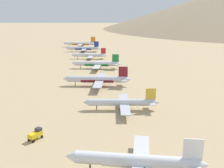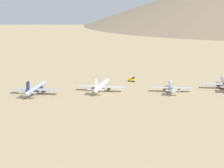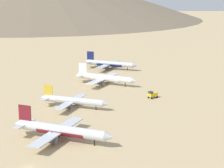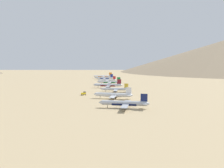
{
  "view_description": "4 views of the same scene",
  "coord_description": "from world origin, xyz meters",
  "px_view_note": "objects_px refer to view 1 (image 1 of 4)",
  "views": [
    {
      "loc": [
        6.68,
        181.3,
        44.93
      ],
      "look_at": [
        -6.11,
        38.2,
        4.7
      ],
      "focal_mm": 42.15,
      "sensor_mm": 36.0,
      "label": 1
    },
    {
      "loc": [
        -292.52,
        109.89,
        66.26
      ],
      "look_at": [
        -14.15,
        109.0,
        6.81
      ],
      "focal_mm": 65.54,
      "sensor_mm": 36.0,
      "label": 2
    },
    {
      "loc": [
        55.71,
        -109.44,
        56.62
      ],
      "look_at": [
        2.71,
        99.64,
        4.69
      ],
      "focal_mm": 64.27,
      "sensor_mm": 36.0,
      "label": 3
    },
    {
      "loc": [
        -6.53,
        337.55,
        36.52
      ],
      "look_at": [
        -3.88,
        11.18,
        4.21
      ],
      "focal_mm": 36.35,
      "sensor_mm": 36.0,
      "label": 4
    }
  ],
  "objects_px": {
    "parked_jet_0": "(80,44)",
    "parked_jet_2": "(90,55)",
    "parked_jet_6": "(137,161)",
    "parked_jet_1": "(83,48)",
    "service_truck": "(36,134)",
    "parked_jet_5": "(122,103)",
    "parked_jet_3": "(97,64)",
    "parked_jet_4": "(98,79)"
  },
  "relations": [
    {
      "from": "parked_jet_3",
      "to": "parked_jet_5",
      "type": "xyz_separation_m",
      "value": [
        -8.77,
        92.08,
        -0.4
      ]
    },
    {
      "from": "parked_jet_0",
      "to": "parked_jet_5",
      "type": "relative_size",
      "value": 1.24
    },
    {
      "from": "parked_jet_4",
      "to": "parked_jet_6",
      "type": "height_order",
      "value": "parked_jet_4"
    },
    {
      "from": "parked_jet_0",
      "to": "parked_jet_4",
      "type": "bearing_deg",
      "value": 94.78
    },
    {
      "from": "service_truck",
      "to": "parked_jet_5",
      "type": "bearing_deg",
      "value": -142.68
    },
    {
      "from": "parked_jet_1",
      "to": "parked_jet_5",
      "type": "distance_m",
      "value": 184.97
    },
    {
      "from": "parked_jet_4",
      "to": "service_truck",
      "type": "height_order",
      "value": "parked_jet_4"
    },
    {
      "from": "parked_jet_4",
      "to": "parked_jet_5",
      "type": "bearing_deg",
      "value": 103.48
    },
    {
      "from": "parked_jet_4",
      "to": "parked_jet_5",
      "type": "xyz_separation_m",
      "value": [
        -9.99,
        41.69,
        -0.58
      ]
    },
    {
      "from": "parked_jet_3",
      "to": "parked_jet_5",
      "type": "distance_m",
      "value": 92.49
    },
    {
      "from": "parked_jet_0",
      "to": "parked_jet_2",
      "type": "bearing_deg",
      "value": 97.36
    },
    {
      "from": "parked_jet_0",
      "to": "parked_jet_2",
      "type": "distance_m",
      "value": 88.13
    },
    {
      "from": "parked_jet_2",
      "to": "parked_jet_6",
      "type": "height_order",
      "value": "parked_jet_6"
    },
    {
      "from": "parked_jet_3",
      "to": "parked_jet_2",
      "type": "bearing_deg",
      "value": -83.38
    },
    {
      "from": "parked_jet_4",
      "to": "service_truck",
      "type": "bearing_deg",
      "value": 69.98
    },
    {
      "from": "parked_jet_0",
      "to": "service_truck",
      "type": "height_order",
      "value": "parked_jet_0"
    },
    {
      "from": "parked_jet_6",
      "to": "parked_jet_1",
      "type": "bearing_deg",
      "value": -85.45
    },
    {
      "from": "parked_jet_3",
      "to": "service_truck",
      "type": "relative_size",
      "value": 7.17
    },
    {
      "from": "parked_jet_5",
      "to": "service_truck",
      "type": "distance_m",
      "value": 43.89
    },
    {
      "from": "parked_jet_2",
      "to": "parked_jet_4",
      "type": "xyz_separation_m",
      "value": [
        -4.05,
        95.76,
        0.6
      ]
    },
    {
      "from": "parked_jet_1",
      "to": "parked_jet_3",
      "type": "bearing_deg",
      "value": 97.53
    },
    {
      "from": "parked_jet_0",
      "to": "parked_jet_5",
      "type": "height_order",
      "value": "parked_jet_0"
    },
    {
      "from": "parked_jet_1",
      "to": "service_truck",
      "type": "bearing_deg",
      "value": 86.2
    },
    {
      "from": "parked_jet_4",
      "to": "service_truck",
      "type": "xyz_separation_m",
      "value": [
        24.89,
        68.29,
        -1.99
      ]
    },
    {
      "from": "parked_jet_0",
      "to": "service_truck",
      "type": "distance_m",
      "value": 251.65
    },
    {
      "from": "parked_jet_0",
      "to": "service_truck",
      "type": "relative_size",
      "value": 7.89
    },
    {
      "from": "parked_jet_0",
      "to": "parked_jet_5",
      "type": "distance_m",
      "value": 226.28
    },
    {
      "from": "parked_jet_5",
      "to": "parked_jet_6",
      "type": "height_order",
      "value": "parked_jet_6"
    },
    {
      "from": "parked_jet_0",
      "to": "parked_jet_3",
      "type": "xyz_separation_m",
      "value": [
        -16.55,
        132.78,
        -0.39
      ]
    },
    {
      "from": "parked_jet_1",
      "to": "parked_jet_3",
      "type": "height_order",
      "value": "parked_jet_3"
    },
    {
      "from": "parked_jet_0",
      "to": "parked_jet_2",
      "type": "height_order",
      "value": "parked_jet_0"
    },
    {
      "from": "parked_jet_0",
      "to": "parked_jet_6",
      "type": "height_order",
      "value": "parked_jet_0"
    },
    {
      "from": "parked_jet_1",
      "to": "parked_jet_2",
      "type": "height_order",
      "value": "parked_jet_1"
    },
    {
      "from": "parked_jet_6",
      "to": "service_truck",
      "type": "relative_size",
      "value": 7.19
    },
    {
      "from": "parked_jet_2",
      "to": "parked_jet_3",
      "type": "relative_size",
      "value": 0.88
    },
    {
      "from": "parked_jet_2",
      "to": "parked_jet_6",
      "type": "bearing_deg",
      "value": 93.59
    },
    {
      "from": "parked_jet_0",
      "to": "service_truck",
      "type": "xyz_separation_m",
      "value": [
        9.56,
        251.46,
        -2.21
      ]
    },
    {
      "from": "parked_jet_2",
      "to": "parked_jet_4",
      "type": "distance_m",
      "value": 95.85
    },
    {
      "from": "service_truck",
      "to": "parked_jet_2",
      "type": "bearing_deg",
      "value": -97.24
    },
    {
      "from": "parked_jet_0",
      "to": "parked_jet_6",
      "type": "xyz_separation_m",
      "value": [
        -23.07,
        275.17,
        -0.37
      ]
    },
    {
      "from": "parked_jet_0",
      "to": "parked_jet_4",
      "type": "height_order",
      "value": "parked_jet_0"
    },
    {
      "from": "parked_jet_4",
      "to": "service_truck",
      "type": "relative_size",
      "value": 7.52
    }
  ]
}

